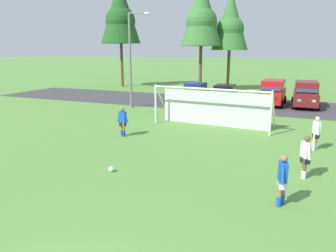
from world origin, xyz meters
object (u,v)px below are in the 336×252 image
Objects in this scene: soccer_ball at (111,169)px; parked_car_slot_far_left at (195,92)px; soccer_goal at (213,106)px; parked_car_slot_left at (224,94)px; street_lamp at (132,60)px; player_defender_far at (305,157)px; parked_car_slot_center at (306,94)px; parked_car_slot_center_left at (273,92)px; player_midfield_center at (316,133)px; player_striker_near at (282,180)px; player_winger_left at (123,122)px.

parked_car_slot_far_left reaches higher than soccer_ball.
soccer_goal is 1.77× the size of parked_car_slot_left.
soccer_goal is at bearing -66.07° from parked_car_slot_far_left.
street_lamp is at bearing 153.05° from soccer_goal.
player_defender_far is 18.73m from parked_car_slot_far_left.
parked_car_slot_center is at bearing 10.56° from parked_car_slot_left.
parked_car_slot_far_left is at bearing -176.59° from parked_car_slot_center.
parked_car_slot_far_left is at bearing -174.57° from parked_car_slot_center_left.
soccer_ball is at bearing -110.64° from parked_car_slot_center.
parked_car_slot_center is (-0.36, 12.78, 0.29)m from player_midfield_center.
parked_car_slot_left is at bearing -161.58° from parked_car_slot_center_left.
soccer_goal reaches higher than player_midfield_center.
parked_car_slot_left is 6.80m from parked_car_slot_center.
street_lamp is at bearing 115.39° from soccer_ball.
street_lamp reaches higher than parked_car_slot_left.
parked_car_slot_center is (6.68, 1.25, 0.24)m from parked_car_slot_left.
parked_car_slot_center is at bearing 3.41° from parked_car_slot_far_left.
parked_car_slot_center is (9.63, 0.57, 0.24)m from parked_car_slot_far_left.
player_midfield_center is at bearing -26.57° from street_lamp.
soccer_ball is at bearing -140.32° from player_midfield_center.
player_striker_near is at bearing -46.93° from street_lamp.
parked_car_slot_center is (0.82, 19.35, 0.29)m from player_striker_near.
soccer_ball is 0.05× the size of parked_car_slot_left.
player_winger_left is 0.39× the size of parked_car_slot_left.
street_lamp reaches higher than player_winger_left.
player_midfield_center is 0.39× the size of parked_car_slot_left.
parked_car_slot_far_left is at bearing 90.60° from player_winger_left.
parked_car_slot_center_left is (2.81, 10.01, -0.18)m from soccer_goal.
soccer_goal reaches higher than player_winger_left.
parked_car_slot_left is at bearing 34.76° from street_lamp.
player_midfield_center is 15.69m from street_lamp.
parked_car_slot_left is 0.55× the size of street_lamp.
player_striker_near is at bearing -104.40° from player_defender_far.
soccer_ball is 5.42m from player_winger_left.
parked_car_slot_far_left is (-9.49, 16.15, 0.05)m from player_defender_far.
parked_car_slot_far_left is 0.55× the size of street_lamp.
player_defender_far is 1.00× the size of player_winger_left.
player_midfield_center is at bearing 8.09° from player_winger_left.
soccer_goal is 4.59× the size of player_midfield_center.
parked_car_slot_left is at bearing 121.39° from player_midfield_center.
player_winger_left is at bearing -102.27° from parked_car_slot_left.
soccer_ball is 7.42m from player_defender_far.
player_defender_far is 17.00m from parked_car_slot_center_left.
street_lamp reaches higher than player_defender_far.
player_defender_far is 0.39× the size of parked_car_slot_far_left.
parked_car_slot_center reaches higher than soccer_ball.
parked_car_slot_center is (0.14, 16.72, 0.29)m from player_defender_far.
street_lamp is at bearing 115.23° from player_winger_left.
soccer_ball is 19.65m from parked_car_slot_center_left.
soccer_ball is 20.35m from parked_car_slot_center.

